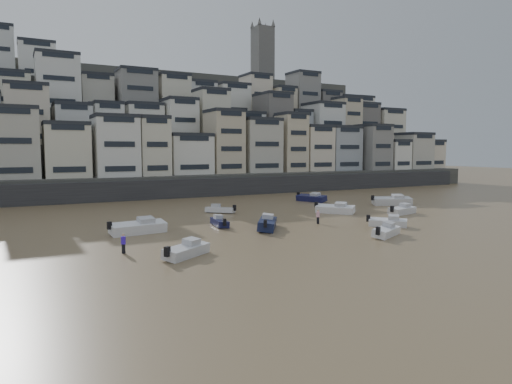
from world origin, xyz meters
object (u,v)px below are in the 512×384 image
person_pink (318,217)px  boat_d (402,209)px  boat_j (186,249)px  boat_g (392,200)px  boat_b (388,221)px  boat_a (386,230)px  person_blue (123,244)px  boat_h (220,209)px  boat_i (311,197)px  boat_c (267,222)px  boat_f (220,221)px  boat_k (138,226)px  boat_e (335,208)px

person_pink → boat_d: bearing=4.9°
boat_j → boat_g: bearing=-8.9°
boat_b → boat_a: bearing=-89.0°
person_blue → person_pink: size_ratio=1.00×
boat_g → boat_h: bearing=-164.7°
boat_a → person_pink: bearing=72.4°
boat_i → boat_j: boat_i is taller
boat_i → person_blue: size_ratio=3.42×
boat_c → person_pink: 7.30m
boat_f → boat_i: boat_i is taller
boat_h → person_blue: size_ratio=2.63×
boat_c → boat_f: (-3.99, 4.45, -0.23)m
boat_k → boat_e: bearing=-1.6°
boat_h → boat_i: (19.87, 5.75, 0.19)m
boat_b → boat_c: bearing=-154.7°
boat_b → boat_c: size_ratio=0.77×
boat_a → boat_f: (-12.78, 14.16, -0.07)m
boat_f → boat_g: bearing=-72.0°
boat_e → boat_f: boat_e is taller
boat_j → boat_b: bearing=-25.4°
boat_b → boat_i: (7.11, 25.83, 0.16)m
boat_i → boat_j: (-33.21, -29.29, -0.10)m
boat_a → boat_j: size_ratio=0.96×
boat_h → boat_j: 27.06m
boat_f → person_pink: person_pink is taller
boat_e → boat_j: boat_e is taller
boat_d → boat_j: size_ratio=1.04×
boat_k → person_blue: boat_k is taller
boat_h → boat_k: (-14.36, -11.04, 0.26)m
boat_i → boat_k: size_ratio=0.92×
boat_a → boat_j: 21.53m
boat_a → boat_c: (-8.79, 9.71, 0.16)m
boat_e → boat_i: (5.64, 13.95, 0.01)m
boat_j → person_blue: (-4.41, 3.83, 0.16)m
boat_d → person_pink: 15.48m
boat_a → person_blue: size_ratio=2.88×
boat_h → person_pink: 16.02m
boat_b → boat_c: boat_c is taller
boat_b → boat_k: bearing=-152.0°
boat_d → boat_g: bearing=39.7°
boat_c → boat_d: (22.72, 1.67, -0.10)m
boat_a → boat_f: bearing=106.0°
person_blue → boat_i: bearing=34.1°
boat_c → boat_d: 22.78m
boat_b → boat_f: boat_b is taller
boat_d → boat_c: bearing=171.0°
boat_g → boat_j: size_ratio=1.31×
boat_b → person_blue: 30.51m
person_pink → boat_j: bearing=-155.8°
boat_f → boat_k: (-9.76, -0.59, 0.28)m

